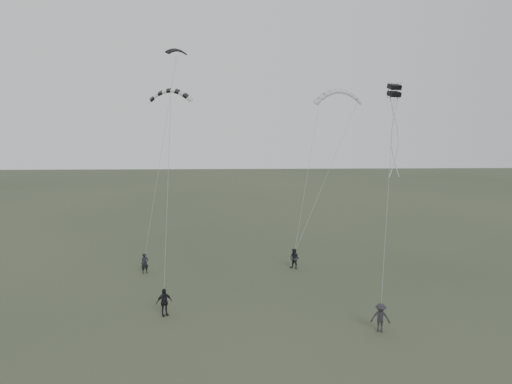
{
  "coord_description": "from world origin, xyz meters",
  "views": [
    {
      "loc": [
        0.41,
        -29.86,
        12.36
      ],
      "look_at": [
        1.42,
        4.66,
        6.44
      ],
      "focal_mm": 35.0,
      "sensor_mm": 36.0,
      "label": 1
    }
  ],
  "objects_px": {
    "flyer_right": "(294,259)",
    "kite_box": "(394,90)",
    "flyer_center": "(164,302)",
    "kite_striped": "(171,91)",
    "kite_dark_small": "(176,50)",
    "kite_pale_large": "(338,91)",
    "flyer_far": "(380,318)",
    "flyer_left": "(145,263)"
  },
  "relations": [
    {
      "from": "flyer_center",
      "to": "kite_striped",
      "type": "distance_m",
      "value": 13.14
    },
    {
      "from": "kite_striped",
      "to": "flyer_left",
      "type": "bearing_deg",
      "value": 125.02
    },
    {
      "from": "flyer_far",
      "to": "kite_pale_large",
      "type": "distance_m",
      "value": 22.04
    },
    {
      "from": "kite_pale_large",
      "to": "flyer_right",
      "type": "bearing_deg",
      "value": -123.1
    },
    {
      "from": "flyer_left",
      "to": "flyer_far",
      "type": "xyz_separation_m",
      "value": [
        14.96,
        -10.35,
        0.06
      ]
    },
    {
      "from": "flyer_right",
      "to": "kite_box",
      "type": "xyz_separation_m",
      "value": [
        5.51,
        -5.45,
        12.57
      ]
    },
    {
      "from": "flyer_left",
      "to": "kite_box",
      "type": "relative_size",
      "value": 2.11
    },
    {
      "from": "kite_striped",
      "to": "kite_box",
      "type": "bearing_deg",
      "value": -5.12
    },
    {
      "from": "flyer_left",
      "to": "flyer_far",
      "type": "bearing_deg",
      "value": -58.59
    },
    {
      "from": "kite_dark_small",
      "to": "kite_box",
      "type": "bearing_deg",
      "value": -67.54
    },
    {
      "from": "flyer_left",
      "to": "flyer_center",
      "type": "relative_size",
      "value": 0.91
    },
    {
      "from": "kite_dark_small",
      "to": "kite_pale_large",
      "type": "relative_size",
      "value": 0.41
    },
    {
      "from": "flyer_right",
      "to": "flyer_center",
      "type": "bearing_deg",
      "value": -101.5
    },
    {
      "from": "flyer_right",
      "to": "kite_dark_small",
      "type": "xyz_separation_m",
      "value": [
        -9.22,
        4.57,
        16.05
      ]
    },
    {
      "from": "kite_striped",
      "to": "kite_dark_small",
      "type": "bearing_deg",
      "value": 93.08
    },
    {
      "from": "flyer_left",
      "to": "flyer_right",
      "type": "distance_m",
      "value": 11.36
    },
    {
      "from": "flyer_center",
      "to": "kite_pale_large",
      "type": "bearing_deg",
      "value": 18.57
    },
    {
      "from": "flyer_center",
      "to": "flyer_left",
      "type": "bearing_deg",
      "value": 77.65
    },
    {
      "from": "flyer_far",
      "to": "kite_pale_large",
      "type": "xyz_separation_m",
      "value": [
        0.74,
        17.87,
        12.88
      ]
    },
    {
      "from": "kite_striped",
      "to": "kite_box",
      "type": "relative_size",
      "value": 3.66
    },
    {
      "from": "kite_pale_large",
      "to": "kite_box",
      "type": "xyz_separation_m",
      "value": [
        1.15,
        -12.28,
        -0.34
      ]
    },
    {
      "from": "kite_box",
      "to": "kite_pale_large",
      "type": "bearing_deg",
      "value": 82.13
    },
    {
      "from": "kite_pale_large",
      "to": "flyer_center",
      "type": "bearing_deg",
      "value": -130.99
    },
    {
      "from": "flyer_center",
      "to": "kite_striped",
      "type": "height_order",
      "value": "kite_striped"
    },
    {
      "from": "kite_pale_large",
      "to": "kite_box",
      "type": "distance_m",
      "value": 12.33
    },
    {
      "from": "flyer_far",
      "to": "kite_box",
      "type": "xyz_separation_m",
      "value": [
        1.89,
        5.6,
        12.54
      ]
    },
    {
      "from": "flyer_right",
      "to": "kite_box",
      "type": "distance_m",
      "value": 14.76
    },
    {
      "from": "flyer_far",
      "to": "kite_dark_small",
      "type": "xyz_separation_m",
      "value": [
        -12.84,
        15.62,
        16.02
      ]
    },
    {
      "from": "kite_striped",
      "to": "flyer_center",
      "type": "bearing_deg",
      "value": -94.48
    },
    {
      "from": "flyer_center",
      "to": "kite_dark_small",
      "type": "relative_size",
      "value": 0.98
    },
    {
      "from": "kite_pale_large",
      "to": "kite_box",
      "type": "bearing_deg",
      "value": -85.2
    },
    {
      "from": "flyer_center",
      "to": "kite_dark_small",
      "type": "bearing_deg",
      "value": 61.26
    },
    {
      "from": "kite_striped",
      "to": "flyer_right",
      "type": "bearing_deg",
      "value": 26.69
    },
    {
      "from": "kite_striped",
      "to": "kite_box",
      "type": "xyz_separation_m",
      "value": [
        14.01,
        -0.9,
        -0.01
      ]
    },
    {
      "from": "flyer_center",
      "to": "kite_striped",
      "type": "relative_size",
      "value": 0.63
    },
    {
      "from": "flyer_far",
      "to": "flyer_center",
      "type": "bearing_deg",
      "value": 179.95
    },
    {
      "from": "kite_dark_small",
      "to": "kite_box",
      "type": "height_order",
      "value": "kite_dark_small"
    },
    {
      "from": "flyer_far",
      "to": "kite_striped",
      "type": "distance_m",
      "value": 18.62
    },
    {
      "from": "flyer_left",
      "to": "kite_pale_large",
      "type": "height_order",
      "value": "kite_pale_large"
    },
    {
      "from": "kite_dark_small",
      "to": "kite_box",
      "type": "relative_size",
      "value": 2.37
    },
    {
      "from": "kite_dark_small",
      "to": "kite_pale_large",
      "type": "distance_m",
      "value": 14.12
    },
    {
      "from": "flyer_right",
      "to": "flyer_center",
      "type": "xyz_separation_m",
      "value": [
        -8.71,
        -8.5,
        0.04
      ]
    }
  ]
}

